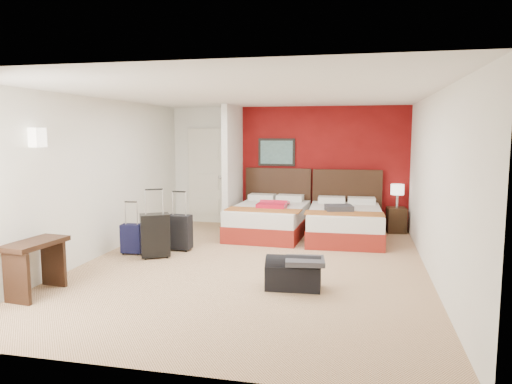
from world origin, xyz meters
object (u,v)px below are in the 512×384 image
(desk, at_px, (36,268))
(duffel_bag, at_px, (293,275))
(suitcase_charcoal, at_px, (180,234))
(bed_right, at_px, (345,224))
(table_lamp, at_px, (397,196))
(nightstand, at_px, (396,220))
(bed_left, at_px, (269,220))
(suitcase_black, at_px, (155,237))
(suitcase_navy, at_px, (132,240))
(red_suitcase_open, at_px, (273,204))

(desk, bearing_deg, duffel_bag, 22.21)
(suitcase_charcoal, bearing_deg, bed_right, 29.71)
(duffel_bag, bearing_deg, table_lamp, 65.17)
(nightstand, height_order, table_lamp, table_lamp)
(bed_left, height_order, table_lamp, table_lamp)
(bed_left, bearing_deg, suitcase_black, -122.67)
(bed_left, bearing_deg, desk, -115.54)
(bed_right, bearing_deg, table_lamp, 38.98)
(suitcase_navy, xyz_separation_m, desk, (-0.23, -2.04, 0.10))
(bed_right, relative_size, table_lamp, 4.12)
(suitcase_black, xyz_separation_m, desk, (-0.69, -1.92, -0.00))
(nightstand, bearing_deg, suitcase_charcoal, -154.00)
(nightstand, bearing_deg, suitcase_black, -149.84)
(suitcase_charcoal, relative_size, desk, 0.71)
(bed_left, distance_m, suitcase_black, 2.48)
(red_suitcase_open, distance_m, desk, 4.44)
(desk, bearing_deg, red_suitcase_open, 65.73)
(table_lamp, bearing_deg, nightstand, 0.00)
(bed_right, height_order, red_suitcase_open, red_suitcase_open)
(suitcase_navy, bearing_deg, nightstand, 26.98)
(red_suitcase_open, height_order, table_lamp, table_lamp)
(bed_left, xyz_separation_m, nightstand, (2.41, 0.80, -0.04))
(nightstand, xyz_separation_m, duffel_bag, (-1.51, -3.84, -0.07))
(bed_left, relative_size, bed_right, 1.00)
(suitcase_black, distance_m, duffel_bag, 2.56)
(suitcase_black, xyz_separation_m, duffel_bag, (2.34, -1.03, -0.16))
(red_suitcase_open, distance_m, suitcase_charcoal, 1.95)
(table_lamp, bearing_deg, suitcase_black, -143.81)
(suitcase_charcoal, bearing_deg, red_suitcase_open, 47.44)
(red_suitcase_open, xyz_separation_m, desk, (-2.22, -3.83, -0.28))
(suitcase_navy, height_order, duffel_bag, suitcase_navy)
(bed_right, relative_size, nightstand, 3.81)
(red_suitcase_open, bearing_deg, bed_right, 2.81)
(red_suitcase_open, bearing_deg, bed_left, 135.65)
(suitcase_navy, xyz_separation_m, duffel_bag, (2.80, -1.15, -0.06))
(bed_left, bearing_deg, duffel_bag, -70.73)
(table_lamp, bearing_deg, duffel_bag, -111.43)
(nightstand, distance_m, suitcase_black, 4.76)
(bed_right, relative_size, red_suitcase_open, 2.61)
(bed_right, bearing_deg, desk, -134.51)
(bed_left, height_order, desk, desk)
(suitcase_black, bearing_deg, suitcase_charcoal, 39.90)
(red_suitcase_open, bearing_deg, suitcase_navy, -137.47)
(red_suitcase_open, xyz_separation_m, table_lamp, (2.31, 0.90, 0.11))
(bed_left, relative_size, nightstand, 3.82)
(red_suitcase_open, bearing_deg, suitcase_black, -128.11)
(suitcase_black, xyz_separation_m, suitcase_charcoal, (0.20, 0.53, -0.05))
(suitcase_charcoal, bearing_deg, desk, -108.40)
(suitcase_black, bearing_deg, nightstand, 6.72)
(bed_left, xyz_separation_m, desk, (-2.12, -3.93, 0.05))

